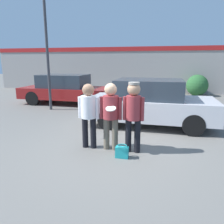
{
  "coord_description": "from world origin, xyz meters",
  "views": [
    {
      "loc": [
        1.14,
        -5.2,
        2.18
      ],
      "look_at": [
        -0.12,
        -0.01,
        0.94
      ],
      "focal_mm": 35.0,
      "sensor_mm": 36.0,
      "label": 1
    }
  ],
  "objects_px": {
    "person_middle_with_frisbee": "(111,111)",
    "handbag": "(122,152)",
    "parked_car_near": "(150,103)",
    "shrub": "(197,85)",
    "street_lamp": "(50,19)",
    "person_right": "(133,111)",
    "person_left": "(89,110)",
    "parked_car_far": "(65,89)"
  },
  "relations": [
    {
      "from": "person_right",
      "to": "street_lamp",
      "type": "xyz_separation_m",
      "value": [
        -4.19,
        3.93,
        2.88
      ]
    },
    {
      "from": "person_left",
      "to": "street_lamp",
      "type": "height_order",
      "value": "street_lamp"
    },
    {
      "from": "person_middle_with_frisbee",
      "to": "person_right",
      "type": "xyz_separation_m",
      "value": [
        0.56,
        -0.03,
        0.03
      ]
    },
    {
      "from": "street_lamp",
      "to": "person_right",
      "type": "bearing_deg",
      "value": -43.15
    },
    {
      "from": "person_left",
      "to": "street_lamp",
      "type": "xyz_separation_m",
      "value": [
        -3.06,
        3.92,
        2.93
      ]
    },
    {
      "from": "shrub",
      "to": "handbag",
      "type": "bearing_deg",
      "value": -105.73
    },
    {
      "from": "parked_car_far",
      "to": "shrub",
      "type": "distance_m",
      "value": 8.32
    },
    {
      "from": "person_left",
      "to": "person_middle_with_frisbee",
      "type": "height_order",
      "value": "person_middle_with_frisbee"
    },
    {
      "from": "shrub",
      "to": "person_middle_with_frisbee",
      "type": "bearing_deg",
      "value": -108.38
    },
    {
      "from": "handbag",
      "to": "person_middle_with_frisbee",
      "type": "bearing_deg",
      "value": 130.69
    },
    {
      "from": "parked_car_far",
      "to": "handbag",
      "type": "distance_m",
      "value": 7.25
    },
    {
      "from": "handbag",
      "to": "shrub",
      "type": "bearing_deg",
      "value": 74.27
    },
    {
      "from": "person_middle_with_frisbee",
      "to": "parked_car_far",
      "type": "relative_size",
      "value": 0.36
    },
    {
      "from": "person_right",
      "to": "parked_car_near",
      "type": "height_order",
      "value": "person_right"
    },
    {
      "from": "parked_car_far",
      "to": "street_lamp",
      "type": "relative_size",
      "value": 0.71
    },
    {
      "from": "parked_car_near",
      "to": "parked_car_far",
      "type": "relative_size",
      "value": 0.92
    },
    {
      "from": "street_lamp",
      "to": "handbag",
      "type": "xyz_separation_m",
      "value": [
        4.0,
        -4.34,
        -3.77
      ]
    },
    {
      "from": "person_right",
      "to": "handbag",
      "type": "height_order",
      "value": "person_right"
    },
    {
      "from": "person_middle_with_frisbee",
      "to": "shrub",
      "type": "height_order",
      "value": "person_middle_with_frisbee"
    },
    {
      "from": "person_left",
      "to": "person_right",
      "type": "distance_m",
      "value": 1.13
    },
    {
      "from": "parked_car_far",
      "to": "shrub",
      "type": "relative_size",
      "value": 3.39
    },
    {
      "from": "shrub",
      "to": "handbag",
      "type": "height_order",
      "value": "shrub"
    },
    {
      "from": "parked_car_far",
      "to": "parked_car_near",
      "type": "bearing_deg",
      "value": -33.07
    },
    {
      "from": "parked_car_near",
      "to": "handbag",
      "type": "bearing_deg",
      "value": -98.52
    },
    {
      "from": "person_middle_with_frisbee",
      "to": "handbag",
      "type": "height_order",
      "value": "person_middle_with_frisbee"
    },
    {
      "from": "parked_car_near",
      "to": "handbag",
      "type": "relative_size",
      "value": 14.0
    },
    {
      "from": "parked_car_near",
      "to": "shrub",
      "type": "bearing_deg",
      "value": 71.58
    },
    {
      "from": "person_middle_with_frisbee",
      "to": "handbag",
      "type": "bearing_deg",
      "value": -49.31
    },
    {
      "from": "parked_car_near",
      "to": "shrub",
      "type": "relative_size",
      "value": 3.12
    },
    {
      "from": "street_lamp",
      "to": "parked_car_near",
      "type": "bearing_deg",
      "value": -18.13
    },
    {
      "from": "person_left",
      "to": "parked_car_far",
      "type": "bearing_deg",
      "value": 120.67
    },
    {
      "from": "person_right",
      "to": "parked_car_far",
      "type": "xyz_separation_m",
      "value": [
        -4.37,
        5.48,
        -0.27
      ]
    },
    {
      "from": "person_middle_with_frisbee",
      "to": "street_lamp",
      "type": "distance_m",
      "value": 6.07
    },
    {
      "from": "person_left",
      "to": "person_middle_with_frisbee",
      "type": "relative_size",
      "value": 0.99
    },
    {
      "from": "person_right",
      "to": "shrub",
      "type": "distance_m",
      "value": 10.23
    },
    {
      "from": "parked_car_near",
      "to": "handbag",
      "type": "height_order",
      "value": "parked_car_near"
    },
    {
      "from": "person_middle_with_frisbee",
      "to": "person_left",
      "type": "bearing_deg",
      "value": -178.58
    },
    {
      "from": "person_left",
      "to": "street_lamp",
      "type": "bearing_deg",
      "value": 128.04
    },
    {
      "from": "person_left",
      "to": "shrub",
      "type": "xyz_separation_m",
      "value": [
        3.83,
        9.84,
        -0.31
      ]
    },
    {
      "from": "person_middle_with_frisbee",
      "to": "shrub",
      "type": "distance_m",
      "value": 10.36
    },
    {
      "from": "parked_car_far",
      "to": "shrub",
      "type": "height_order",
      "value": "parked_car_far"
    },
    {
      "from": "person_middle_with_frisbee",
      "to": "street_lamp",
      "type": "relative_size",
      "value": 0.26
    }
  ]
}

